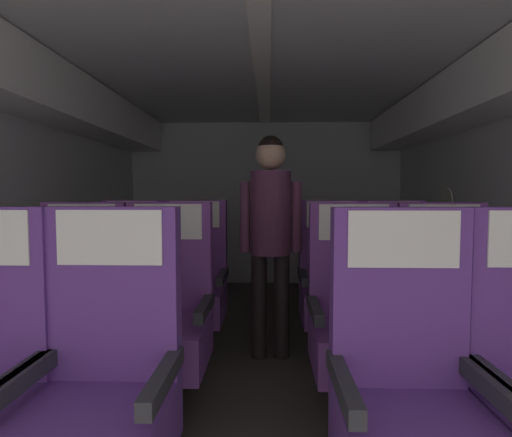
% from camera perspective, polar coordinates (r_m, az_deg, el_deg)
% --- Properties ---
extents(ground, '(3.72, 5.89, 0.02)m').
position_cam_1_polar(ground, '(2.74, 0.66, -21.84)').
color(ground, '#3D3833').
extents(fuselage_shell, '(3.60, 5.54, 2.13)m').
position_cam_1_polar(fuselage_shell, '(2.75, 0.80, 11.68)').
color(fuselage_shell, silver).
rests_on(fuselage_shell, ground).
extents(seat_a_left_aisle, '(0.51, 0.50, 1.11)m').
position_cam_1_polar(seat_a_left_aisle, '(1.61, -20.92, -22.07)').
color(seat_a_left_aisle, '#38383D').
rests_on(seat_a_left_aisle, ground).
extents(seat_a_right_window, '(0.51, 0.50, 1.11)m').
position_cam_1_polar(seat_a_right_window, '(1.56, 20.84, -22.99)').
color(seat_a_right_window, '#38383D').
rests_on(seat_a_right_window, ground).
extents(seat_b_left_window, '(0.51, 0.50, 1.11)m').
position_cam_1_polar(seat_b_left_window, '(2.50, -24.02, -12.81)').
color(seat_b_left_window, '#38383D').
rests_on(seat_b_left_window, ground).
extents(seat_b_left_aisle, '(0.51, 0.50, 1.11)m').
position_cam_1_polar(seat_b_left_aisle, '(2.35, -12.71, -13.67)').
color(seat_b_left_aisle, '#38383D').
rests_on(seat_b_left_aisle, ground).
extents(seat_b_right_aisle, '(0.51, 0.50, 1.11)m').
position_cam_1_polar(seat_b_right_aisle, '(2.45, 25.53, -13.17)').
color(seat_b_right_aisle, '#38383D').
rests_on(seat_b_right_aisle, ground).
extents(seat_b_right_window, '(0.51, 0.50, 1.11)m').
position_cam_1_polar(seat_b_right_window, '(2.31, 13.92, -13.94)').
color(seat_b_right_window, '#38383D').
rests_on(seat_b_right_window, ground).
extents(seat_c_left_window, '(0.51, 0.50, 1.11)m').
position_cam_1_polar(seat_c_left_window, '(3.23, -17.47, -8.98)').
color(seat_c_left_window, '#38383D').
rests_on(seat_c_left_window, ground).
extents(seat_c_left_aisle, '(0.51, 0.50, 1.11)m').
position_cam_1_polar(seat_c_left_aisle, '(3.11, -8.90, -9.34)').
color(seat_c_left_aisle, '#38383D').
rests_on(seat_c_left_aisle, ground).
extents(seat_c_right_aisle, '(0.51, 0.50, 1.11)m').
position_cam_1_polar(seat_c_right_aisle, '(3.22, 19.14, -9.05)').
color(seat_c_right_aisle, '#38383D').
rests_on(seat_c_right_aisle, ground).
extents(seat_c_right_window, '(0.51, 0.50, 1.11)m').
position_cam_1_polar(seat_c_right_window, '(3.10, 10.82, -9.39)').
color(seat_c_right_window, '#38383D').
rests_on(seat_c_right_window, ground).
extents(flight_attendant, '(0.43, 0.28, 1.56)m').
position_cam_1_polar(flight_attendant, '(2.83, 2.06, -0.60)').
color(flight_attendant, black).
rests_on(flight_attendant, ground).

